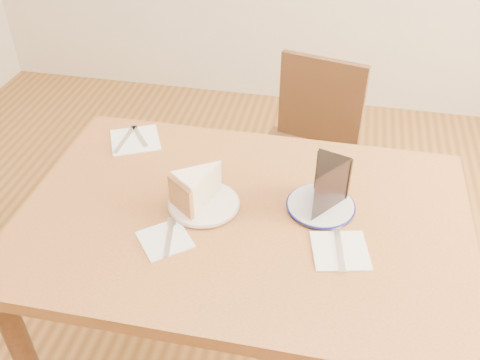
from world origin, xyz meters
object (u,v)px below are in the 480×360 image
at_px(table, 244,241).
at_px(plate_navy, 321,206).
at_px(plate_cream, 204,204).
at_px(carrot_cake, 202,186).
at_px(chair_far, 307,155).
at_px(chocolate_cake, 323,189).

xyz_separation_m(table, plate_navy, (0.20, 0.07, 0.10)).
distance_m(plate_cream, carrot_cake, 0.05).
bearing_deg(chair_far, plate_navy, 110.26).
height_order(plate_navy, chocolate_cake, chocolate_cake).
xyz_separation_m(table, carrot_cake, (-0.12, 0.03, 0.15)).
relative_size(plate_cream, plate_navy, 1.04).
bearing_deg(carrot_cake, chair_far, 109.38).
relative_size(chair_far, plate_navy, 4.59).
relative_size(carrot_cake, chocolate_cake, 1.00).
height_order(chair_far, carrot_cake, carrot_cake).
distance_m(carrot_cake, chocolate_cake, 0.32).
bearing_deg(carrot_cake, plate_navy, 45.68).
bearing_deg(carrot_cake, table, 25.33).
relative_size(chair_far, plate_cream, 4.39).
relative_size(chair_far, chocolate_cake, 6.23).
bearing_deg(plate_cream, chocolate_cake, 8.35).
bearing_deg(chocolate_cake, chair_far, -64.92).
height_order(chair_far, plate_cream, chair_far).
height_order(table, chair_far, chair_far).
bearing_deg(table, plate_navy, 19.53).
relative_size(plate_cream, chocolate_cake, 1.42).
bearing_deg(chocolate_cake, plate_cream, 26.23).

